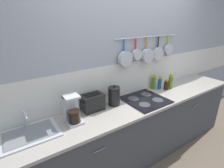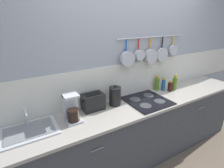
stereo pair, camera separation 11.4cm
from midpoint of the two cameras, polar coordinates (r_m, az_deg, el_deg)
The scene contains 13 objects.
ground_plane at distance 2.85m, azimuth 10.49°, elevation -22.05°, with size 12.00×12.00×0.00m, color brown.
wall_back at distance 2.44m, azimuth 7.51°, elevation 5.11°, with size 7.20×0.15×2.60m.
cabinet_base at distance 2.58m, azimuth 11.14°, elevation -15.05°, with size 3.32×0.55×0.86m.
countertop at distance 2.35m, azimuth 11.90°, elevation -6.19°, with size 3.36×0.57×0.03m.
sink_basin at distance 1.90m, azimuth -23.86°, elevation -13.64°, with size 0.53×0.37×0.19m.
coffee_maker at distance 1.89m, azimuth -11.31°, elevation -8.30°, with size 0.17×0.19×0.30m.
toaster at distance 2.09m, azimuth -4.65°, elevation -5.77°, with size 0.27×0.17×0.20m.
kettle at distance 2.18m, azimuth 2.50°, elevation -3.99°, with size 0.15×0.15×0.26m.
cooktop at distance 2.37m, azimuth 12.77°, elevation -5.32°, with size 0.53×0.53×0.01m.
bottle_hot_sauce at distance 2.73m, azimuth 15.64°, elevation 0.09°, with size 0.07×0.07×0.23m.
bottle_vinegar at distance 2.75m, azimuth 17.54°, elevation -0.22°, with size 0.05×0.05×0.20m.
bottle_cooking_wine at distance 2.77m, azimuth 19.58°, elevation -0.76°, with size 0.07×0.07×0.16m.
bottle_dish_soap at distance 2.81m, azimuth 20.89°, elevation 0.22°, with size 0.07×0.07×0.24m.
Camera 2 is at (-1.41, -1.54, 1.93)m, focal length 28.00 mm.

